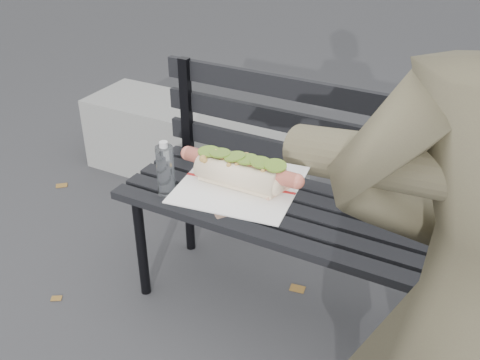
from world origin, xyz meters
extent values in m
cylinder|color=black|center=(-0.74, 0.64, 0.23)|extent=(0.04, 0.04, 0.45)
cylinder|color=black|center=(-0.74, 0.98, 0.23)|extent=(0.04, 0.04, 0.45)
cube|color=black|center=(-0.07, 0.63, 0.47)|extent=(1.50, 0.07, 0.03)
cube|color=black|center=(-0.07, 0.72, 0.47)|extent=(1.50, 0.07, 0.03)
cube|color=black|center=(-0.07, 0.81, 0.47)|extent=(1.50, 0.07, 0.03)
cube|color=black|center=(-0.07, 0.90, 0.47)|extent=(1.50, 0.07, 0.03)
cube|color=black|center=(-0.07, 0.99, 0.47)|extent=(1.50, 0.07, 0.03)
cube|color=black|center=(-0.74, 1.00, 0.67)|extent=(0.04, 0.03, 0.42)
cube|color=black|center=(-0.07, 1.02, 0.57)|extent=(1.50, 0.02, 0.08)
cube|color=black|center=(-0.07, 1.02, 0.70)|extent=(1.50, 0.02, 0.08)
cube|color=black|center=(-0.07, 1.02, 0.83)|extent=(1.50, 0.02, 0.08)
cylinder|color=white|center=(-0.63, 0.69, 0.57)|extent=(0.06, 0.06, 0.19)
cylinder|color=white|center=(-0.63, 0.69, 0.68)|extent=(0.03, 0.03, 0.02)
cube|color=slate|center=(-1.08, 1.55, 0.20)|extent=(1.20, 0.40, 0.40)
cylinder|color=brown|center=(0.32, 0.08, 1.13)|extent=(0.51, 0.23, 0.19)
cylinder|color=#D8A384|center=(0.09, -0.01, 1.07)|extent=(0.09, 0.08, 0.07)
ellipsoid|color=#D8A384|center=(0.05, -0.02, 1.06)|extent=(0.10, 0.11, 0.03)
cylinder|color=#D8A384|center=(-0.01, -0.05, 1.06)|extent=(0.06, 0.02, 0.02)
cylinder|color=#D8A384|center=(-0.01, -0.03, 1.06)|extent=(0.06, 0.02, 0.02)
cylinder|color=#D8A384|center=(-0.01, -0.01, 1.06)|extent=(0.06, 0.02, 0.02)
cylinder|color=#D8A384|center=(-0.01, 0.01, 1.06)|extent=(0.06, 0.02, 0.02)
cylinder|color=#D8A384|center=(0.06, -0.07, 1.06)|extent=(0.04, 0.05, 0.02)
cube|color=white|center=(0.05, -0.02, 1.08)|extent=(0.21, 0.21, 0.00)
cube|color=#B21E1E|center=(0.05, -0.02, 1.08)|extent=(0.19, 0.03, 0.00)
cylinder|color=#D16450|center=(0.05, -0.02, 1.11)|extent=(0.20, 0.02, 0.02)
sphere|color=#D16450|center=(-0.05, -0.02, 1.11)|extent=(0.02, 0.02, 0.02)
sphere|color=#D16450|center=(0.15, -0.02, 1.11)|extent=(0.03, 0.02, 0.02)
sphere|color=#9E6B2D|center=(-0.01, -0.04, 1.12)|extent=(0.01, 0.01, 0.01)
sphere|color=#9E6B2D|center=(0.04, -0.04, 1.12)|extent=(0.01, 0.01, 0.01)
sphere|color=#9E6B2D|center=(0.10, -0.03, 1.12)|extent=(0.01, 0.01, 0.01)
sphere|color=#9E6B2D|center=(0.03, -0.03, 1.11)|extent=(0.01, 0.01, 0.01)
sphere|color=#9E6B2D|center=(0.02, -0.02, 1.12)|extent=(0.01, 0.01, 0.01)
sphere|color=#9E6B2D|center=(0.06, -0.02, 1.11)|extent=(0.01, 0.01, 0.01)
sphere|color=#9E6B2D|center=(0.10, -0.04, 1.11)|extent=(0.01, 0.01, 0.01)
sphere|color=#9E6B2D|center=(0.02, -0.03, 1.11)|extent=(0.01, 0.01, 0.01)
sphere|color=#9E6B2D|center=(0.00, -0.01, 1.12)|extent=(0.01, 0.01, 0.01)
sphere|color=#9E6B2D|center=(0.01, -0.01, 1.11)|extent=(0.01, 0.01, 0.01)
sphere|color=#9E6B2D|center=(0.02, -0.02, 1.12)|extent=(0.01, 0.01, 0.01)
sphere|color=#9E6B2D|center=(0.05, -0.03, 1.12)|extent=(0.01, 0.01, 0.01)
sphere|color=#9E6B2D|center=(0.09, -0.02, 1.12)|extent=(0.01, 0.01, 0.01)
sphere|color=#9E6B2D|center=(0.00, -0.01, 1.12)|extent=(0.01, 0.01, 0.01)
sphere|color=#9E6B2D|center=(0.05, 0.00, 1.12)|extent=(0.01, 0.01, 0.01)
sphere|color=#9E6B2D|center=(-0.01, -0.01, 1.12)|extent=(0.01, 0.01, 0.01)
sphere|color=#9E6B2D|center=(0.06, 0.00, 1.12)|extent=(0.01, 0.01, 0.01)
sphere|color=#9E6B2D|center=(0.05, 0.00, 1.12)|extent=(0.01, 0.01, 0.01)
sphere|color=#9E6B2D|center=(0.09, -0.02, 1.11)|extent=(0.01, 0.01, 0.01)
sphere|color=#9E6B2D|center=(0.11, -0.03, 1.12)|extent=(0.01, 0.01, 0.01)
sphere|color=#9E6B2D|center=(0.00, -0.04, 1.11)|extent=(0.01, 0.01, 0.01)
sphere|color=#9E6B2D|center=(0.03, -0.03, 1.12)|extent=(0.01, 0.01, 0.01)
sphere|color=#9E6B2D|center=(0.10, -0.01, 1.12)|extent=(0.01, 0.01, 0.01)
sphere|color=#9E6B2D|center=(0.00, -0.01, 1.12)|extent=(0.01, 0.01, 0.01)
sphere|color=#9E6B2D|center=(0.03, -0.01, 1.11)|extent=(0.01, 0.01, 0.01)
sphere|color=#9E6B2D|center=(0.09, -0.01, 1.12)|extent=(0.01, 0.01, 0.01)
sphere|color=#9E6B2D|center=(0.06, 0.00, 1.12)|extent=(0.01, 0.01, 0.01)
sphere|color=#9E6B2D|center=(0.00, -0.04, 1.12)|extent=(0.01, 0.01, 0.01)
cylinder|color=olive|center=(-0.01, -0.02, 1.12)|extent=(0.04, 0.04, 0.00)
cylinder|color=olive|center=(0.01, -0.02, 1.13)|extent=(0.04, 0.04, 0.00)
cylinder|color=olive|center=(0.04, -0.02, 1.13)|extent=(0.04, 0.04, 0.01)
cylinder|color=olive|center=(0.06, -0.02, 1.13)|extent=(0.04, 0.04, 0.01)
cylinder|color=olive|center=(0.09, -0.02, 1.13)|extent=(0.04, 0.04, 0.01)
cylinder|color=olive|center=(0.11, -0.02, 1.13)|extent=(0.04, 0.04, 0.01)
cube|color=brown|center=(-1.03, 0.44, 0.00)|extent=(0.05, 0.05, 0.00)
cube|color=brown|center=(-1.65, 1.11, 0.00)|extent=(0.07, 0.07, 0.00)
cube|color=brown|center=(-1.01, 2.37, 0.00)|extent=(0.05, 0.05, 0.00)
cube|color=brown|center=(-0.20, 0.95, 0.00)|extent=(0.07, 0.05, 0.00)
camera|label=1|loc=(0.43, -0.72, 1.55)|focal=42.00mm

